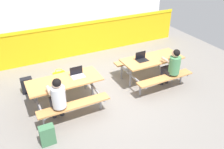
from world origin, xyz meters
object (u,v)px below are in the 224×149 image
(picnic_table_left, at_px, (65,86))
(picnic_table_right, at_px, (152,63))
(backpack_dark, at_px, (47,135))
(student_further, at_px, (172,65))
(tote_bag_bright, at_px, (60,78))
(satchel_spare, at_px, (27,85))
(laptop_dark, at_px, (142,58))
(laptop_silver, at_px, (77,74))
(student_nearer, at_px, (58,97))

(picnic_table_left, relative_size, picnic_table_right, 1.00)
(picnic_table_right, height_order, backpack_dark, picnic_table_right)
(student_further, relative_size, tote_bag_bright, 2.81)
(tote_bag_bright, relative_size, satchel_spare, 0.98)
(laptop_dark, height_order, tote_bag_bright, laptop_dark)
(tote_bag_bright, xyz_separation_m, satchel_spare, (-0.91, -0.05, 0.02))
(picnic_table_left, bearing_deg, laptop_silver, 6.63)
(backpack_dark, bearing_deg, student_nearer, 50.94)
(picnic_table_right, height_order, satchel_spare, picnic_table_right)
(picnic_table_left, bearing_deg, tote_bag_bright, 83.30)
(student_nearer, bearing_deg, picnic_table_left, 60.62)
(satchel_spare, bearing_deg, student_further, -23.25)
(laptop_silver, xyz_separation_m, tote_bag_bright, (-0.22, 1.05, -0.59))
(tote_bag_bright, bearing_deg, laptop_silver, -78.44)
(student_further, bearing_deg, laptop_silver, 167.57)
(student_nearer, xyz_separation_m, backpack_dark, (-0.41, -0.51, -0.49))
(student_nearer, xyz_separation_m, tote_bag_bright, (0.44, 1.65, -0.51))
(student_nearer, height_order, tote_bag_bright, student_nearer)
(picnic_table_left, height_order, laptop_dark, laptop_dark)
(backpack_dark, xyz_separation_m, tote_bag_bright, (0.85, 2.16, -0.02))
(picnic_table_left, xyz_separation_m, laptop_dark, (2.22, 0.08, 0.21))
(picnic_table_left, distance_m, backpack_dark, 1.34)
(laptop_dark, height_order, backpack_dark, laptop_dark)
(picnic_table_right, bearing_deg, laptop_dark, 174.00)
(picnic_table_left, relative_size, satchel_spare, 4.00)
(picnic_table_right, relative_size, student_nearer, 1.46)
(laptop_dark, bearing_deg, picnic_table_left, -177.85)
(student_nearer, height_order, laptop_silver, student_nearer)
(picnic_table_right, relative_size, student_further, 1.46)
(picnic_table_left, height_order, satchel_spare, picnic_table_left)
(student_further, xyz_separation_m, laptop_silver, (-2.48, 0.55, 0.08))
(laptop_silver, height_order, satchel_spare, laptop_silver)
(picnic_table_left, xyz_separation_m, student_further, (2.82, -0.51, 0.13))
(student_nearer, bearing_deg, laptop_silver, 42.31)
(picnic_table_left, xyz_separation_m, tote_bag_bright, (0.13, 1.09, -0.38))
(backpack_dark, distance_m, satchel_spare, 2.11)
(tote_bag_bright, bearing_deg, backpack_dark, -111.59)
(student_nearer, bearing_deg, backpack_dark, -129.06)
(student_nearer, height_order, student_further, same)
(picnic_table_right, bearing_deg, backpack_dark, -161.26)
(backpack_dark, xyz_separation_m, satchel_spare, (-0.05, 2.11, 0.00))
(picnic_table_left, relative_size, student_further, 1.46)
(student_nearer, distance_m, satchel_spare, 1.74)
(satchel_spare, bearing_deg, laptop_silver, -41.71)
(student_further, bearing_deg, laptop_dark, 135.36)
(picnic_table_right, height_order, student_nearer, student_nearer)
(picnic_table_left, distance_m, laptop_silver, 0.41)
(backpack_dark, bearing_deg, laptop_dark, 21.27)
(student_nearer, height_order, satchel_spare, student_nearer)
(laptop_dark, relative_size, satchel_spare, 0.73)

